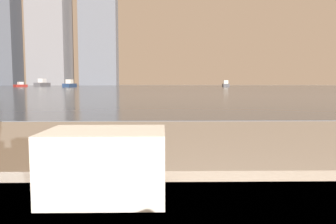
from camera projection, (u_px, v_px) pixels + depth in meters
towel_stack at (106, 164)px, 0.77m from camera, size 0.28×0.19×0.16m
harbor_water at (163, 87)px, 61.80m from camera, size 180.00×110.00×0.01m
harbor_boat_0 at (42, 84)px, 82.77m from camera, size 2.55×5.37×1.93m
harbor_boat_1 at (70, 84)px, 65.27m from camera, size 1.86×4.20×1.52m
harbor_boat_3 at (226, 84)px, 71.61m from camera, size 1.68×3.89×1.41m
harbor_boat_4 at (21, 85)px, 69.17m from camera, size 2.25×2.93×1.06m
skyline_tower_1 at (50, 33)px, 115.26m from camera, size 12.74×12.81×37.14m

